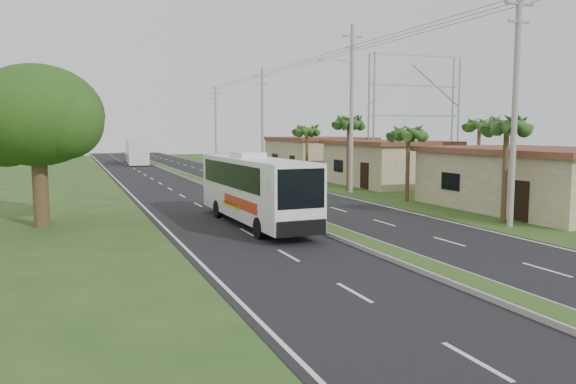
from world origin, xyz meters
name	(u,v)px	position (x,y,z in m)	size (l,w,h in m)	color
ground	(373,249)	(0.00, 0.00, 0.00)	(180.00, 180.00, 0.00)	#264D1C
road_asphalt	(231,194)	(0.00, 20.00, 0.01)	(14.00, 160.00, 0.02)	black
median_strip	(231,193)	(0.00, 20.00, 0.10)	(1.20, 160.00, 0.18)	gray
lane_edge_left	(135,198)	(-6.70, 20.00, 0.00)	(0.12, 160.00, 0.01)	silver
lane_edge_right	(317,190)	(6.70, 20.00, 0.00)	(0.12, 160.00, 0.01)	silver
shop_near	(536,179)	(14.00, 6.00, 1.78)	(8.60, 12.60, 3.52)	tan
shop_mid	(387,163)	(14.00, 22.00, 1.86)	(7.60, 10.60, 3.67)	tan
shop_far	(318,155)	(14.00, 36.00, 1.93)	(8.60, 11.60, 3.82)	tan
palm_verge_a	(507,125)	(9.00, 3.00, 4.74)	(2.40, 2.40, 5.45)	#473321
palm_verge_b	(408,133)	(9.40, 12.00, 4.36)	(2.40, 2.40, 5.05)	#473321
palm_verge_c	(349,122)	(8.80, 19.00, 5.12)	(2.40, 2.40, 5.85)	#473321
palm_verge_d	(307,130)	(9.30, 28.00, 4.55)	(2.40, 2.40, 5.25)	#473321
palm_behind_shop	(480,125)	(17.50, 15.00, 4.93)	(2.40, 2.40, 5.65)	#473321
shade_tree	(35,119)	(-12.11, 10.02, 5.03)	(6.30, 6.00, 7.54)	#473321
utility_pole_a	(515,105)	(8.50, 2.00, 5.67)	(1.60, 0.28, 11.00)	gray
utility_pole_b	(351,106)	(8.47, 18.00, 6.26)	(3.20, 0.28, 12.00)	gray
utility_pole_c	(262,119)	(8.50, 38.00, 5.67)	(1.60, 0.28, 11.00)	gray
utility_pole_d	(216,124)	(8.50, 58.00, 5.42)	(1.60, 0.28, 10.50)	gray
billboard_lattice	(415,107)	(22.00, 30.00, 6.82)	(10.18, 1.18, 12.07)	gray
coach_bus_main	(254,186)	(-2.54, 6.83, 1.90)	(2.54, 10.73, 3.45)	white
coach_bus_far	(137,150)	(-2.08, 59.52, 1.90)	(3.18, 11.60, 3.34)	white
motorcyclist	(267,195)	(-0.22, 11.66, 0.83)	(2.03, 1.17, 2.35)	black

